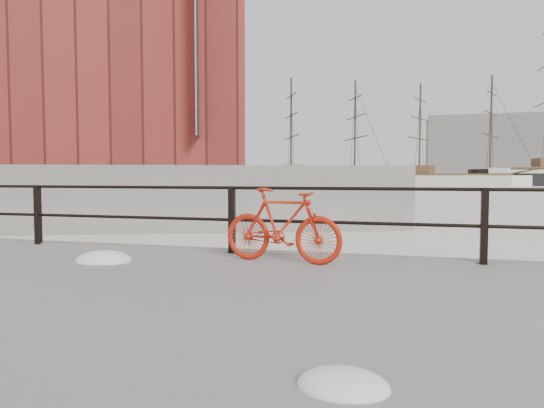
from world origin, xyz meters
The scene contains 14 objects.
ground centered at (0.00, 0.00, 0.00)m, with size 400.00×400.00×0.00m, color white.
far_quay centered at (-40.00, 72.00, 0.90)m, with size 24.00×150.00×1.80m, color gray.
guardrail centered at (0.00, -0.15, 0.85)m, with size 28.00×0.10×1.00m, color black, non-canonical shape.
bicycle centered at (-2.57, -0.73, 0.85)m, with size 1.65×0.25×1.00m, color red.
schooner_mid centered at (6.26, 79.96, 0.00)m, with size 25.39×10.74×18.58m, color silver, non-canonical shape.
schooner_left centered at (-14.21, 70.61, 0.00)m, with size 23.41×10.64×17.87m, color beige, non-canonical shape.
workboat_near centered at (-26.38, 33.71, 0.00)m, with size 11.64×3.88×7.00m, color black, non-canonical shape.
workboat_far centered at (-33.05, 41.19, 0.00)m, with size 10.96×3.79×7.00m, color black, non-canonical shape.
apartment_terracotta centered at (-21.25, 20.26, 11.90)m, with size 20.00×15.00×20.20m, color maroon.
apartment_mustard centered at (-29.49, 40.65, 12.90)m, with size 22.00×15.00×22.20m, color gold.
apartment_cream centered at (-38.11, 61.98, 12.40)m, with size 20.00×15.00×21.20m, color beige.
apartment_grey centered at (-46.35, 82.38, 13.40)m, with size 22.00×15.00×23.20m, color #A6A7A1.
apartment_brick centered at (-54.97, 103.70, 12.40)m, with size 24.00×15.00×21.20m, color brown.
industrial_west centered at (20.00, 140.00, 9.00)m, with size 32.00×18.00×18.00m, color gray.
Camera 1 is at (-0.96, -6.94, 1.50)m, focal length 32.00 mm.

